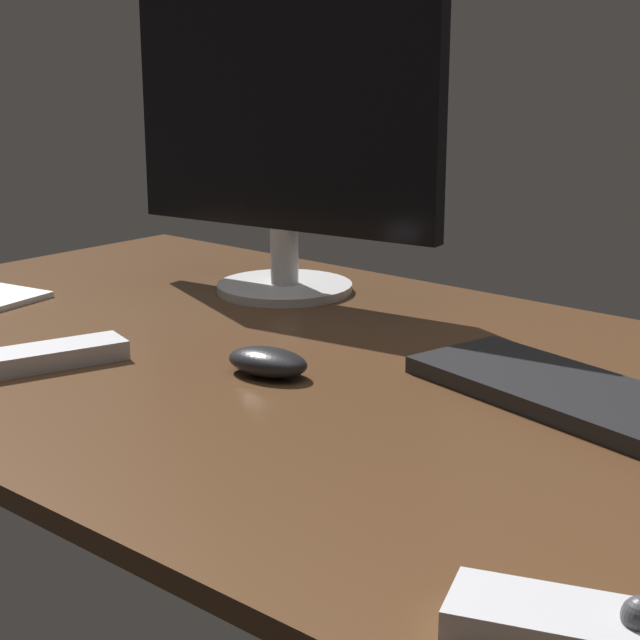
% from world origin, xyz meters
% --- Properties ---
extents(desk, '(1.40, 0.84, 0.02)m').
position_xyz_m(desk, '(0.00, 0.00, 0.01)').
color(desk, '#4C301C').
rests_on(desk, ground).
extents(monitor, '(0.49, 0.20, 0.42)m').
position_xyz_m(monitor, '(-0.22, 0.23, 0.25)').
color(monitor, silver).
rests_on(monitor, desk).
extents(keyboard, '(0.42, 0.22, 0.02)m').
position_xyz_m(keyboard, '(0.35, 0.07, 0.03)').
color(keyboard, black).
rests_on(keyboard, desk).
extents(computer_mouse, '(0.10, 0.07, 0.03)m').
position_xyz_m(computer_mouse, '(0.03, -0.07, 0.04)').
color(computer_mouse, black).
rests_on(computer_mouse, desk).
extents(media_remote, '(0.18, 0.11, 0.04)m').
position_xyz_m(media_remote, '(0.54, -0.32, 0.03)').
color(media_remote, '#B7B7BC').
rests_on(media_remote, desk).
extents(tv_remote, '(0.10, 0.18, 0.02)m').
position_xyz_m(tv_remote, '(-0.18, -0.20, 0.03)').
color(tv_remote, '#B7B7BC').
rests_on(tv_remote, desk).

